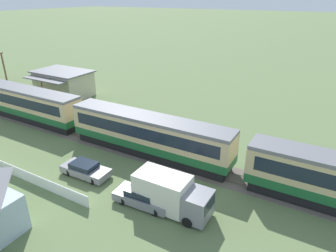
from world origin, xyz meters
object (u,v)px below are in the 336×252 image
passenger_train (151,134)px  parked_car_grey (85,169)px  parked_car_grey_2 (143,197)px  delivery_truck_grey (171,194)px  station_building (64,83)px

passenger_train → parked_car_grey: passenger_train is taller
parked_car_grey_2 → delivery_truck_grey: (2.17, 0.47, 0.77)m
delivery_truck_grey → parked_car_grey_2: bearing=-167.9°
passenger_train → delivery_truck_grey: size_ratio=15.85×
station_building → delivery_truck_grey: bearing=-29.2°
passenger_train → parked_car_grey_2: passenger_train is taller
station_building → parked_car_grey: (19.35, -15.50, -1.41)m
parked_car_grey_2 → delivery_truck_grey: bearing=8.9°
parked_car_grey → delivery_truck_grey: delivery_truck_grey is taller
passenger_train → station_building: bearing=157.2°
parked_car_grey → parked_car_grey_2: parked_car_grey_2 is taller
passenger_train → station_building: (-22.35, 9.37, -0.28)m
station_building → parked_car_grey_2: station_building is taller
station_building → parked_car_grey_2: 30.70m
station_building → parked_car_grey: 24.83m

